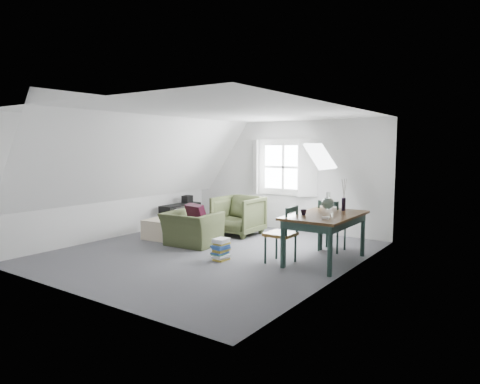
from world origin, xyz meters
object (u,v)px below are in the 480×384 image
Objects in this scene: armchair_far at (238,235)px; dining_chair_far at (331,224)px; media_shelf at (179,217)px; dining_table at (325,220)px; dining_chair_near at (283,233)px; armchair_near at (192,245)px; magazine_stack at (221,249)px; ottoman at (162,229)px.

armchair_far is 2.31m from dining_chair_far.
armchair_far is 0.98× the size of dining_chair_far.
media_shelf is at bearing -176.03° from armchair_far.
dining_table is 4.21m from media_shelf.
media_shelf is (-3.56, 1.35, -0.25)m from dining_chair_near.
dining_chair_far is (2.42, 1.12, 0.50)m from armchair_near.
magazine_stack is (2.61, -1.78, -0.07)m from media_shelf.
dining_table is at bearing 141.80° from dining_chair_near.
armchair_far is at bearing 5.80° from media_shelf.
armchair_far is at bearing -101.26° from armchair_near.
ottoman is at bearing -131.46° from armchair_far.
armchair_far is 1.66m from media_shelf.
media_shelf is at bearing -43.83° from armchair_near.
dining_chair_near is at bearing -37.38° from armchair_far.
magazine_stack is at bearing -145.42° from dining_table.
dining_chair_far is at bearing -5.71° from armchair_far.
dining_chair_near reaches higher than dining_table.
dining_table reaches higher than magazine_stack.
armchair_far is 0.86× the size of media_shelf.
magazine_stack is (0.97, -1.89, 0.19)m from armchair_far.
dining_chair_far reaches higher than dining_table.
ottoman is at bearing -84.14° from dining_chair_near.
armchair_far is 2.54× the size of magazine_stack.
dining_chair_near reaches higher than dining_chair_far.
ottoman is 0.64× the size of dining_chair_near.
dining_chair_near reaches higher than armchair_far.
ottoman is (-1.10, -1.24, 0.20)m from armchair_far.
dining_table reaches higher than armchair_near.
armchair_far is at bearing 48.60° from ottoman.
magazine_stack is (2.06, -0.65, -0.02)m from ottoman.
dining_chair_near is (2.09, -0.12, 0.50)m from armchair_near.
dining_chair_near is at bearing 96.47° from dining_chair_far.
media_shelf reaches higher than armchair_far.
dining_table is at bearing -176.32° from armchair_near.
dining_chair_far is at bearing 108.28° from dining_table.
armchair_near is at bearing -83.38° from dining_chair_near.
armchair_far is 2.14m from magazine_stack.
magazine_stack is at bearing 149.90° from armchair_near.
ottoman is 0.56× the size of media_shelf.
armchair_near is 0.92× the size of media_shelf.
armchair_near is 2.71m from dining_chair_far.
dining_chair_near is at bearing -135.18° from dining_table.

